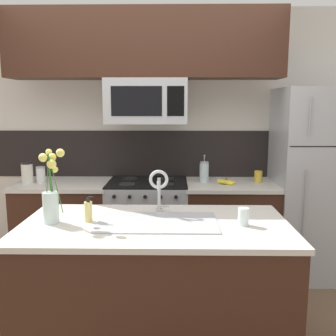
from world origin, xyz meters
TOP-DOWN VIEW (x-y plane):
  - ground_plane at (0.00, 0.00)m, footprint 10.00×10.00m
  - rear_partition at (0.30, 1.28)m, footprint 5.20×0.10m
  - splash_band at (0.00, 1.22)m, footprint 3.35×0.01m
  - back_counter_left at (-0.81, 0.90)m, footprint 0.90×0.65m
  - back_counter_right at (0.80, 0.90)m, footprint 0.88×0.65m
  - stove_range at (0.00, 0.90)m, footprint 0.76×0.64m
  - microwave at (0.00, 0.88)m, footprint 0.74×0.40m
  - upper_cabinet_band at (-0.01, 0.85)m, footprint 2.48×0.34m
  - refrigerator at (1.65, 0.92)m, footprint 0.84×0.74m
  - storage_jar_tall at (-1.15, 0.86)m, footprint 0.11×0.11m
  - storage_jar_medium at (-1.03, 0.90)m, footprint 0.09×0.09m
  - banana_bunch at (0.75, 0.84)m, footprint 0.19×0.12m
  - french_press at (0.55, 0.96)m, footprint 0.09×0.09m
  - coffee_tin at (1.08, 0.95)m, footprint 0.08×0.08m
  - island_counter at (0.14, -0.35)m, footprint 1.70×0.88m
  - kitchen_sink at (0.15, -0.35)m, footprint 0.76×0.44m
  - sink_faucet at (0.15, -0.13)m, footprint 0.14×0.14m
  - dish_soap_bottle at (-0.29, -0.33)m, footprint 0.06×0.05m
  - drinking_glass at (0.69, -0.39)m, footprint 0.07×0.07m
  - flower_vase at (-0.52, -0.36)m, footprint 0.16×0.14m

SIDE VIEW (x-z plane):
  - ground_plane at x=0.00m, z-range 0.00..0.00m
  - island_counter at x=0.14m, z-range 0.00..0.91m
  - back_counter_left at x=-0.81m, z-range 0.00..0.91m
  - back_counter_right at x=0.80m, z-range 0.00..0.91m
  - stove_range at x=0.00m, z-range 0.00..0.93m
  - kitchen_sink at x=0.15m, z-range 0.76..0.92m
  - refrigerator at x=1.65m, z-range 0.00..1.81m
  - banana_bunch at x=0.75m, z-range 0.89..0.97m
  - coffee_tin at x=1.08m, z-range 0.91..1.02m
  - drinking_glass at x=0.69m, z-range 0.91..1.02m
  - dish_soap_bottle at x=-0.29m, z-range 0.90..1.06m
  - storage_jar_medium at x=-1.03m, z-range 0.91..1.06m
  - french_press at x=0.55m, z-range 0.88..1.14m
  - storage_jar_tall at x=-1.15m, z-range 0.91..1.12m
  - flower_vase at x=-0.52m, z-range 0.84..1.31m
  - sink_faucet at x=0.15m, z-range 0.95..1.26m
  - splash_band at x=0.00m, z-range 0.91..1.39m
  - rear_partition at x=0.30m, z-range 0.00..2.60m
  - microwave at x=0.00m, z-range 1.48..1.89m
  - upper_cabinet_band at x=-0.01m, z-range 1.89..2.49m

